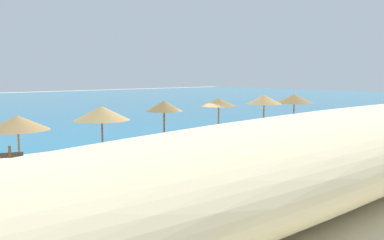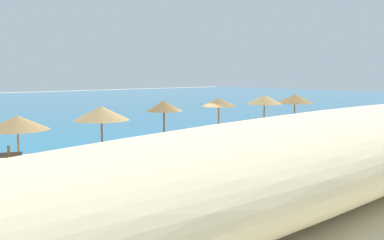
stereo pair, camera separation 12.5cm
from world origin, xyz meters
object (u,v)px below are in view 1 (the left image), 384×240
at_px(beach_umbrella_4, 264,100).
at_px(lounge_chair_2, 174,147).
at_px(beach_umbrella_3, 219,102).
at_px(lounge_chair_3, 133,157).
at_px(cooler_box, 190,158).
at_px(beach_umbrella_5, 294,99).
at_px(beach_umbrella_0, 18,123).
at_px(wooden_signpost, 10,167).
at_px(lounge_chair_0, 313,129).
at_px(beach_umbrella_2, 164,106).
at_px(beach_umbrella_1, 102,113).
at_px(lounge_chair_1, 236,140).
at_px(beach_ball, 235,156).

relative_size(beach_umbrella_4, lounge_chair_2, 1.76).
height_order(beach_umbrella_3, lounge_chair_3, beach_umbrella_3).
bearing_deg(cooler_box, beach_umbrella_5, 11.97).
bearing_deg(beach_umbrella_4, beach_umbrella_0, 179.14).
bearing_deg(wooden_signpost, lounge_chair_0, 25.90).
bearing_deg(beach_umbrella_2, beach_umbrella_1, -172.65).
distance_m(beach_umbrella_2, cooler_box, 3.60).
xyz_separation_m(lounge_chair_0, lounge_chair_2, (-12.24, 0.27, 0.13)).
relative_size(beach_umbrella_0, lounge_chair_1, 1.70).
distance_m(beach_umbrella_5, lounge_chair_0, 2.49).
distance_m(beach_umbrella_5, lounge_chair_1, 8.18).
bearing_deg(lounge_chair_0, lounge_chair_3, 77.69).
relative_size(lounge_chair_1, beach_ball, 4.97).
height_order(beach_umbrella_0, lounge_chair_0, beach_umbrella_0).
distance_m(lounge_chair_0, beach_ball, 10.40).
relative_size(beach_umbrella_4, beach_umbrella_5, 1.03).
relative_size(beach_umbrella_4, lounge_chair_1, 1.91).
distance_m(beach_umbrella_2, lounge_chair_2, 2.41).
relative_size(beach_umbrella_5, wooden_signpost, 1.54).
bearing_deg(lounge_chair_2, cooler_box, 160.71).
distance_m(beach_umbrella_0, beach_umbrella_2, 7.66).
xyz_separation_m(beach_umbrella_5, lounge_chair_0, (0.25, -1.43, -2.03)).
bearing_deg(lounge_chair_1, beach_umbrella_0, 78.04).
relative_size(wooden_signpost, cooler_box, 3.28).
distance_m(beach_umbrella_2, wooden_signpost, 9.46).
distance_m(lounge_chair_2, wooden_signpost, 8.60).
xyz_separation_m(beach_umbrella_1, beach_umbrella_4, (11.66, -0.02, 0.14)).
bearing_deg(beach_umbrella_0, beach_umbrella_3, 0.05).
xyz_separation_m(beach_umbrella_1, cooler_box, (3.39, -2.22, -2.17)).
distance_m(beach_umbrella_1, lounge_chair_3, 2.44).
bearing_deg(beach_umbrella_1, beach_umbrella_5, 1.29).
bearing_deg(beach_umbrella_0, lounge_chair_1, -7.16).
distance_m(beach_umbrella_1, beach_umbrella_4, 11.66).
xyz_separation_m(beach_umbrella_3, lounge_chair_1, (-0.04, -1.44, -2.05)).
bearing_deg(lounge_chair_2, beach_umbrella_0, 68.36).
xyz_separation_m(beach_umbrella_5, lounge_chair_1, (-7.79, -1.58, -1.95)).
bearing_deg(beach_umbrella_2, beach_umbrella_5, -0.81).
height_order(beach_umbrella_3, lounge_chair_2, beach_umbrella_3).
bearing_deg(beach_umbrella_4, beach_umbrella_5, 5.53).
relative_size(beach_umbrella_3, lounge_chair_2, 1.72).
bearing_deg(beach_umbrella_0, lounge_chair_0, -3.78).
height_order(beach_umbrella_4, lounge_chair_0, beach_umbrella_4).
relative_size(beach_umbrella_1, beach_umbrella_3, 0.98).
distance_m(lounge_chair_0, lounge_chair_3, 14.77).
bearing_deg(beach_umbrella_4, beach_umbrella_3, 176.48).
bearing_deg(wooden_signpost, beach_umbrella_2, 40.51).
xyz_separation_m(beach_umbrella_2, lounge_chair_1, (3.75, -1.74, -2.02)).
bearing_deg(beach_umbrella_5, beach_ball, -160.86).
relative_size(lounge_chair_3, beach_ball, 5.30).
relative_size(beach_umbrella_1, cooler_box, 5.00).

